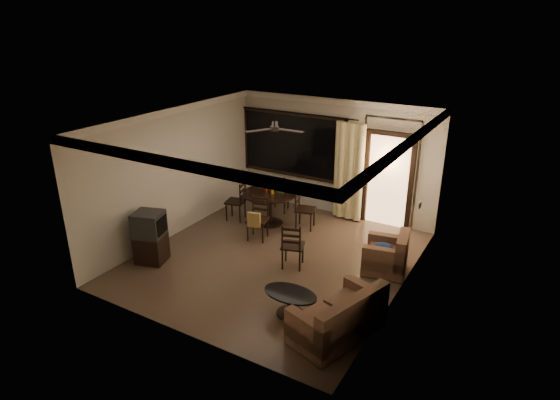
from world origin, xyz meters
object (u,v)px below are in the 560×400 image
Objects in this scene: dining_chair_north at (279,200)px; side_chair at (293,254)px; coffee_table at (290,300)px; sofa at (340,319)px; armchair at (388,256)px; dining_chair_south at (258,226)px; dining_chair_west at (236,208)px; tv_cabinet at (150,237)px; dining_table at (270,199)px; dining_chair_east at (305,216)px.

side_chair is at bearing 111.95° from dining_chair_north.
dining_chair_north is at bearing 122.69° from coffee_table.
armchair is (-0.01, 2.26, 0.01)m from sofa.
dining_chair_south is 2.87m from armchair.
dining_chair_south is 0.58× the size of sofa.
tv_cabinet is (-0.26, -2.51, 0.24)m from dining_chair_west.
dining_chair_west is 1.20m from dining_chair_south.
dining_chair_east is at bearing 13.56° from dining_table.
side_chair is (0.62, -1.70, -0.00)m from dining_chair_east.
armchair is (2.87, 0.09, 0.02)m from dining_chair_south.
tv_cabinet is 4.17m from sofa.
tv_cabinet reaches higher than side_chair.
side_chair is (1.62, -2.26, -0.00)m from dining_chair_north.
armchair is 0.96× the size of side_chair.
dining_chair_east is 3.47m from tv_cabinet.
dining_chair_west is 4.80m from sofa.
dining_chair_south reaches higher than armchair.
dining_chair_west is 3.93m from armchair.
armchair is 1.81m from side_chair.
dining_chair_east is 0.91× the size of tv_cabinet.
dining_chair_west and dining_chair_east have the same top height.
tv_cabinet reaches higher than coffee_table.
dining_table reaches higher than sofa.
dining_table is 2.10m from side_chair.
dining_table is 0.90m from dining_chair_west.
sofa is at bearing 117.24° from dining_chair_north.
dining_chair_west is 1.00× the size of dining_chair_east.
dining_table is 1.29× the size of dining_chair_south.
side_chair is at bearing 155.45° from sofa.
coffee_table is at bearing 99.37° from side_chair.
dining_chair_north is at bearing 133.24° from dining_chair_west.
tv_cabinet is 1.11× the size of side_chair.
armchair is (3.89, -0.55, 0.04)m from dining_chair_west.
side_chair reaches higher than armchair.
dining_chair_east is 1.81m from side_chair.
tv_cabinet is at bearing 7.62° from side_chair.
tv_cabinet is at bearing -19.49° from dining_chair_west.
dining_table is 4.32m from sofa.
sofa is at bearing -99.86° from armchair.
dining_chair_east is 1.04× the size of coffee_table.
dining_chair_west is 2.60m from side_chair.
dining_chair_east is 1.20m from dining_chair_south.
armchair is at bearing 68.34° from dining_chair_west.
armchair is at bearing 108.11° from sofa.
dining_chair_west is at bearing 137.88° from coffee_table.
dining_chair_south is at bearing -76.46° from dining_table.
dining_chair_south is 1.40m from side_chair.
dining_table reaches higher than armchair.
coffee_table is (3.22, -0.17, -0.26)m from tv_cabinet.
dining_chair_west reaches higher than sofa.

